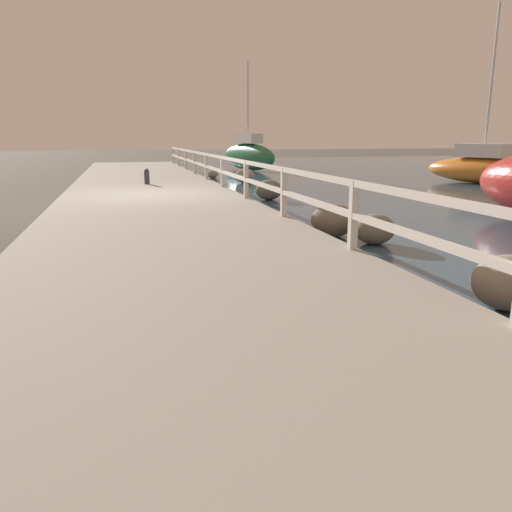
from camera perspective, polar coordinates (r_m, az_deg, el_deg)
The scene contains 12 objects.
ground_plane at distance 13.41m, azimuth -11.76°, elevation 5.63°, with size 120.00×120.00×0.00m, color #4C473D.
dock_walkway at distance 13.39m, azimuth -11.79°, elevation 6.28°, with size 4.55×36.00×0.30m.
railing at distance 13.61m, azimuth -2.64°, elevation 9.92°, with size 0.10×32.50×0.90m.
boulder_water_edge at distance 8.56m, azimuth 13.41°, elevation 3.00°, with size 0.68×0.61×0.51m.
boulder_near_dock at distance 19.86m, azimuth -1.27°, elevation 9.17°, with size 0.76×0.68×0.57m.
boulder_mid_strip at distance 9.04m, azimuth 8.79°, elevation 4.03°, with size 0.80×0.72×0.60m.
boulder_far_strip at distance 14.37m, azimuth 1.49°, elevation 7.55°, with size 0.76×0.69×0.57m.
boulder_upstream at distance 22.36m, azimuth -4.96°, elevation 9.32°, with size 0.48×0.43×0.36m.
boulder_downstream at distance 5.77m, azimuth 26.98°, elevation -2.73°, with size 0.77×0.69×0.58m.
mooring_bollard at distance 16.34m, azimuth -12.38°, elevation 8.90°, with size 0.16×0.16×0.49m.
sailboat_orange at distance 21.41m, azimuth 24.50°, elevation 9.19°, with size 2.97×5.07×6.49m.
sailboat_green at distance 27.64m, azimuth -0.92°, elevation 11.47°, with size 2.23×5.72×5.62m.
Camera 1 is at (-0.72, -13.28, 1.75)m, focal length 35.00 mm.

